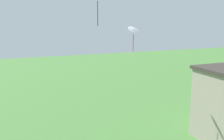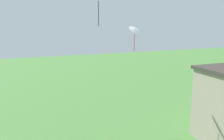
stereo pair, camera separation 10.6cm
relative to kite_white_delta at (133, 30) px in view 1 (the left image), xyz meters
name	(u,v)px [view 1 (the left image)]	position (x,y,z in m)	size (l,w,h in m)	color
kite_white_delta	(133,30)	(0.00, 0.00, 0.00)	(1.06, 0.99, 1.96)	white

